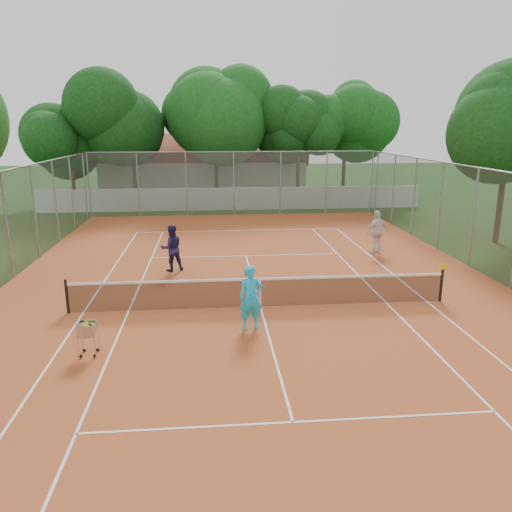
{
  "coord_description": "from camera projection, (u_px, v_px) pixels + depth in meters",
  "views": [
    {
      "loc": [
        -1.5,
        -14.85,
        5.62
      ],
      "look_at": [
        0.0,
        1.5,
        1.3
      ],
      "focal_mm": 35.0,
      "sensor_mm": 36.0,
      "label": 1
    }
  ],
  "objects": [
    {
      "name": "court_lines",
      "position": [
        260.0,
        307.0,
        15.86
      ],
      "size": [
        10.98,
        23.78,
        0.01
      ],
      "primitive_type": "cube",
      "color": "white",
      "rests_on": "court_pad"
    },
    {
      "name": "player_near",
      "position": [
        251.0,
        298.0,
        13.94
      ],
      "size": [
        0.72,
        0.52,
        1.84
      ],
      "primitive_type": "imported",
      "rotation": [
        0.0,
        0.0,
        0.12
      ],
      "color": "#1BBAE7",
      "rests_on": "court_pad"
    },
    {
      "name": "player_far_left",
      "position": [
        172.0,
        248.0,
        19.6
      ],
      "size": [
        1.06,
        0.93,
        1.83
      ],
      "primitive_type": "imported",
      "rotation": [
        0.0,
        0.0,
        3.45
      ],
      "color": "#20194B",
      "rests_on": "court_pad"
    },
    {
      "name": "ball_hopper",
      "position": [
        88.0,
        338.0,
        12.43
      ],
      "size": [
        0.54,
        0.54,
        0.94
      ],
      "primitive_type": "cube",
      "rotation": [
        0.0,
        0.0,
        0.21
      ],
      "color": "#ACACB3",
      "rests_on": "court_pad"
    },
    {
      "name": "ground",
      "position": [
        260.0,
        307.0,
        15.87
      ],
      "size": [
        120.0,
        120.0,
        0.0
      ],
      "primitive_type": "plane",
      "color": "#15390F",
      "rests_on": "ground"
    },
    {
      "name": "court_pad",
      "position": [
        260.0,
        307.0,
        15.86
      ],
      "size": [
        18.0,
        34.0,
        0.02
      ],
      "primitive_type": "cube",
      "color": "#B14F22",
      "rests_on": "ground"
    },
    {
      "name": "boundary_wall",
      "position": [
        233.0,
        199.0,
        33.97
      ],
      "size": [
        26.0,
        0.3,
        1.5
      ],
      "primitive_type": "cube",
      "color": "silver",
      "rests_on": "ground"
    },
    {
      "name": "tropical_trees",
      "position": [
        230.0,
        134.0,
        35.78
      ],
      "size": [
        29.0,
        19.0,
        10.0
      ],
      "primitive_type": "cube",
      "color": "#0D3510",
      "rests_on": "ground"
    },
    {
      "name": "clubhouse",
      "position": [
        204.0,
        166.0,
        43.06
      ],
      "size": [
        16.4,
        9.0,
        4.4
      ],
      "primitive_type": "cube",
      "color": "beige",
      "rests_on": "ground"
    },
    {
      "name": "tennis_net",
      "position": [
        260.0,
        292.0,
        15.74
      ],
      "size": [
        11.88,
        0.1,
        0.98
      ],
      "primitive_type": "cube",
      "color": "black",
      "rests_on": "court_pad"
    },
    {
      "name": "perimeter_fence",
      "position": [
        260.0,
        246.0,
        15.36
      ],
      "size": [
        18.0,
        34.0,
        4.0
      ],
      "primitive_type": "cube",
      "color": "slate",
      "rests_on": "ground"
    },
    {
      "name": "player_far_right",
      "position": [
        377.0,
        232.0,
        22.3
      ],
      "size": [
        1.23,
        0.85,
        1.94
      ],
      "primitive_type": "imported",
      "rotation": [
        0.0,
        0.0,
        3.51
      ],
      "color": "silver",
      "rests_on": "court_pad"
    }
  ]
}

